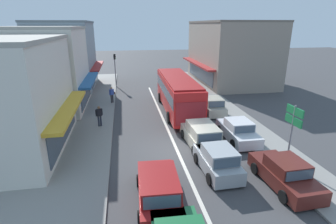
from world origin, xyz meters
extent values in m
plane|color=#3F3F42|center=(0.00, 0.00, 0.00)|extent=(140.00, 140.00, 0.00)
cube|color=silver|center=(0.00, 4.00, 0.00)|extent=(0.20, 28.00, 0.01)
cube|color=gray|center=(-6.80, 6.00, 0.07)|extent=(5.20, 44.00, 0.14)
cube|color=gray|center=(6.20, 6.00, 0.06)|extent=(2.80, 44.00, 0.12)
cube|color=silver|center=(-10.20, 1.51, 3.41)|extent=(6.04, 9.32, 6.81)
cube|color=gold|center=(-6.73, 1.51, 2.70)|extent=(1.10, 8.57, 0.20)
cube|color=#425160|center=(-7.15, 1.51, 1.40)|extent=(0.06, 7.45, 1.80)
cube|color=silver|center=(-10.20, 10.66, 3.68)|extent=(6.61, 8.40, 7.35)
cube|color=#23568E|center=(-6.44, 10.66, 2.70)|extent=(1.10, 7.73, 0.20)
cube|color=#425160|center=(-6.86, 10.66, 1.40)|extent=(0.06, 6.72, 1.80)
cube|color=#A19D92|center=(-10.20, 10.66, 7.47)|extent=(6.77, 8.40, 0.24)
cube|color=#84939E|center=(-10.20, 19.59, 3.96)|extent=(6.61, 9.25, 7.92)
cube|color=maroon|center=(-6.45, 19.59, 2.70)|extent=(1.10, 8.51, 0.20)
cube|color=#425160|center=(-6.87, 19.59, 1.40)|extent=(0.06, 7.40, 1.80)
cube|color=slate|center=(-10.20, 19.59, 8.04)|extent=(6.77, 9.25, 0.24)
cube|color=gray|center=(11.50, 19.74, 3.98)|extent=(8.41, 13.81, 7.96)
cube|color=maroon|center=(6.84, 19.74, 2.70)|extent=(1.10, 12.70, 0.20)
cube|color=#425160|center=(7.26, 19.74, 1.40)|extent=(0.06, 11.04, 1.80)
cube|color=#6E6358|center=(11.50, 19.74, 8.08)|extent=(8.57, 13.81, 0.24)
cube|color=red|center=(1.65, 7.91, 1.76)|extent=(2.74, 10.85, 2.70)
cube|color=#425160|center=(1.65, 7.91, 2.16)|extent=(2.77, 10.42, 0.90)
cube|color=maroon|center=(1.53, 2.48, 1.56)|extent=(2.25, 0.11, 1.76)
cube|color=maroon|center=(1.65, 7.91, 3.17)|extent=(2.59, 9.99, 0.12)
cylinder|color=black|center=(0.47, 11.29, 0.48)|extent=(0.28, 0.97, 0.96)
cylinder|color=black|center=(2.97, 11.23, 0.48)|extent=(0.28, 0.97, 0.96)
cylinder|color=black|center=(0.33, 4.97, 0.48)|extent=(0.28, 0.97, 0.96)
cylinder|color=black|center=(2.83, 4.91, 0.48)|extent=(0.28, 0.97, 0.96)
cube|color=#425160|center=(-1.59, -7.86, 1.24)|extent=(1.51, 0.11, 0.58)
cube|color=maroon|center=(-1.88, -4.98, 0.52)|extent=(1.95, 4.57, 0.76)
cube|color=maroon|center=(-1.90, -5.33, 1.24)|extent=(1.75, 2.67, 0.68)
cube|color=#425160|center=(-1.84, -4.01, 1.24)|extent=(1.51, 0.13, 0.58)
cube|color=#425160|center=(-1.96, -6.65, 1.24)|extent=(1.48, 0.12, 0.54)
cylinder|color=black|center=(-2.71, -3.59, 0.31)|extent=(0.21, 0.63, 0.62)
cylinder|color=black|center=(-0.95, -3.67, 0.31)|extent=(0.21, 0.63, 0.62)
cylinder|color=black|center=(-2.82, -6.29, 0.31)|extent=(0.21, 0.63, 0.62)
cylinder|color=black|center=(-1.06, -6.36, 0.31)|extent=(0.21, 0.63, 0.62)
cube|color=#B7B29E|center=(1.72, 0.46, 0.52)|extent=(1.92, 4.56, 0.76)
cube|color=#B7B29E|center=(1.73, 0.11, 1.24)|extent=(1.73, 2.66, 0.68)
cube|color=#425160|center=(1.69, 1.42, 1.24)|extent=(1.51, 0.11, 0.58)
cube|color=#425160|center=(1.78, -1.21, 1.24)|extent=(1.48, 0.11, 0.54)
cylinder|color=black|center=(0.79, 1.77, 0.31)|extent=(0.20, 0.63, 0.62)
cylinder|color=black|center=(2.55, 1.84, 0.31)|extent=(0.20, 0.63, 0.62)
cylinder|color=black|center=(0.89, -0.93, 0.31)|extent=(0.20, 0.63, 0.62)
cylinder|color=black|center=(2.65, -0.86, 0.31)|extent=(0.20, 0.63, 0.62)
cube|color=#9EA3A8|center=(1.64, -2.92, 0.52)|extent=(1.75, 3.75, 0.76)
cube|color=#9EA3A8|center=(1.65, -3.22, 1.22)|extent=(1.58, 1.95, 0.64)
cube|color=#425160|center=(1.62, -2.25, 1.22)|extent=(1.40, 0.10, 0.54)
cube|color=#425160|center=(1.68, -4.19, 1.22)|extent=(1.37, 0.10, 0.51)
cylinder|color=black|center=(0.78, -1.83, 0.31)|extent=(0.20, 0.63, 0.62)
cylinder|color=black|center=(2.42, -1.78, 0.31)|extent=(0.20, 0.63, 0.62)
cylinder|color=black|center=(0.85, -4.05, 0.31)|extent=(0.20, 0.63, 0.62)
cylinder|color=black|center=(2.49, -4.00, 0.31)|extent=(0.20, 0.63, 0.62)
cube|color=#561E19|center=(4.52, -4.71, 0.51)|extent=(1.88, 4.26, 0.72)
cube|color=#561E19|center=(4.52, -4.81, 1.17)|extent=(1.63, 1.86, 0.60)
cube|color=#425160|center=(4.48, -3.89, 1.17)|extent=(1.44, 0.11, 0.51)
cube|color=#425160|center=(4.55, -5.73, 1.17)|extent=(1.41, 0.11, 0.48)
cylinder|color=black|center=(3.61, -3.49, 0.31)|extent=(0.20, 0.63, 0.62)
cylinder|color=black|center=(5.33, -3.42, 0.31)|extent=(0.20, 0.63, 0.62)
cylinder|color=black|center=(3.70, -6.01, 0.31)|extent=(0.20, 0.63, 0.62)
cylinder|color=black|center=(5.42, -5.94, 0.31)|extent=(0.20, 0.63, 0.62)
cube|color=silver|center=(4.53, 0.89, 0.51)|extent=(1.72, 4.20, 0.72)
cube|color=silver|center=(4.53, 0.79, 1.17)|extent=(1.56, 1.80, 0.60)
cube|color=#425160|center=(4.53, 1.71, 1.17)|extent=(1.44, 0.06, 0.51)
cube|color=#425160|center=(4.53, -0.13, 1.17)|extent=(1.40, 0.06, 0.48)
cylinder|color=black|center=(3.67, 2.15, 0.31)|extent=(0.18, 0.62, 0.62)
cylinder|color=black|center=(5.39, 2.15, 0.31)|extent=(0.18, 0.62, 0.62)
cylinder|color=black|center=(3.67, -0.37, 0.31)|extent=(0.18, 0.62, 0.62)
cylinder|color=black|center=(5.39, -0.37, 0.31)|extent=(0.18, 0.62, 0.62)
cube|color=#B7B29E|center=(4.65, 6.75, 0.52)|extent=(1.77, 3.76, 0.76)
cube|color=#B7B29E|center=(4.63, 6.45, 1.22)|extent=(1.59, 1.95, 0.64)
cube|color=#425160|center=(4.67, 7.41, 1.22)|extent=(1.40, 0.11, 0.54)
cube|color=#425160|center=(4.60, 5.48, 1.22)|extent=(1.37, 0.11, 0.51)
cylinder|color=black|center=(3.86, 7.88, 0.31)|extent=(0.20, 0.63, 0.62)
cylinder|color=black|center=(5.50, 7.83, 0.31)|extent=(0.20, 0.63, 0.62)
cylinder|color=black|center=(3.79, 5.66, 0.31)|extent=(0.20, 0.63, 0.62)
cylinder|color=black|center=(5.43, 5.61, 0.31)|extent=(0.20, 0.63, 0.62)
cylinder|color=gray|center=(-4.19, 19.40, 2.10)|extent=(0.12, 0.12, 4.20)
cube|color=black|center=(-4.19, 19.40, 3.85)|extent=(0.24, 0.24, 0.68)
sphere|color=black|center=(-4.05, 19.40, 4.08)|extent=(0.13, 0.13, 0.13)
sphere|color=black|center=(-4.05, 19.40, 3.86)|extent=(0.13, 0.13, 0.13)
sphere|color=green|center=(-4.05, 19.40, 3.64)|extent=(0.13, 0.13, 0.13)
cylinder|color=gray|center=(5.86, -2.94, 1.80)|extent=(0.10, 0.10, 3.60)
cube|color=#19753D|center=(5.86, -2.96, 3.30)|extent=(0.08, 1.40, 0.44)
cube|color=white|center=(5.91, -2.96, 3.30)|extent=(0.01, 1.10, 0.10)
cube|color=#19753D|center=(5.86, -2.96, 2.75)|extent=(0.08, 1.40, 0.44)
cube|color=white|center=(5.91, -2.96, 2.75)|extent=(0.01, 1.10, 0.10)
cylinder|color=#333338|center=(-4.51, 11.25, 0.56)|extent=(0.14, 0.14, 0.84)
cylinder|color=#333338|center=(-4.37, 11.36, 0.56)|extent=(0.14, 0.14, 0.84)
cube|color=#3351A8|center=(-4.44, 11.31, 1.26)|extent=(0.42, 0.39, 0.56)
sphere|color=#9E7051|center=(-4.44, 11.31, 1.66)|extent=(0.22, 0.22, 0.22)
cylinder|color=#3351A8|center=(-4.63, 11.16, 1.26)|extent=(0.09, 0.09, 0.54)
cylinder|color=#3351A8|center=(-4.25, 11.45, 1.26)|extent=(0.09, 0.09, 0.54)
cube|color=brown|center=(-4.21, 11.51, 1.08)|extent=(0.23, 0.25, 0.22)
cylinder|color=#232838|center=(-5.27, 4.81, 0.56)|extent=(0.14, 0.14, 0.84)
cylinder|color=#232838|center=(-5.11, 4.89, 0.56)|extent=(0.14, 0.14, 0.84)
cube|color=black|center=(-5.19, 4.85, 1.26)|extent=(0.42, 0.35, 0.56)
sphere|color=brown|center=(-5.19, 4.85, 1.66)|extent=(0.22, 0.22, 0.22)
cylinder|color=black|center=(-5.41, 4.75, 1.26)|extent=(0.09, 0.09, 0.54)
cylinder|color=black|center=(-4.98, 4.95, 1.26)|extent=(0.09, 0.09, 0.54)
camera|label=1|loc=(-3.16, -15.00, 7.73)|focal=28.00mm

